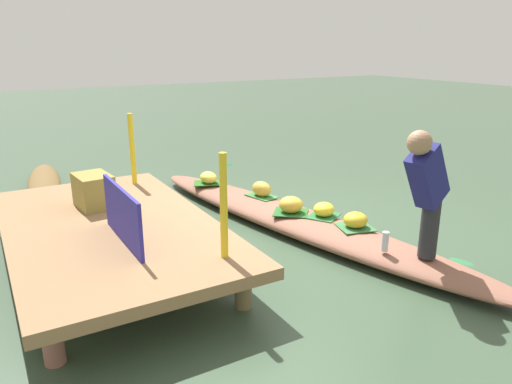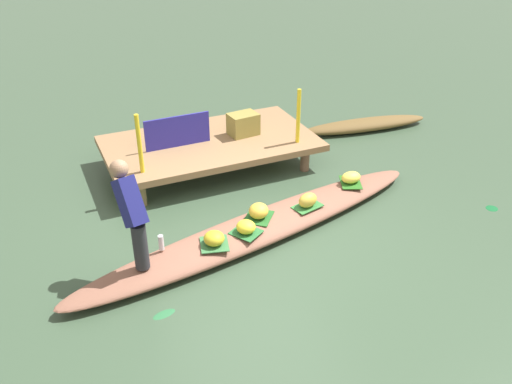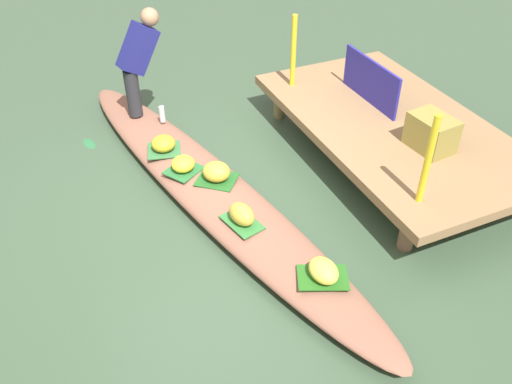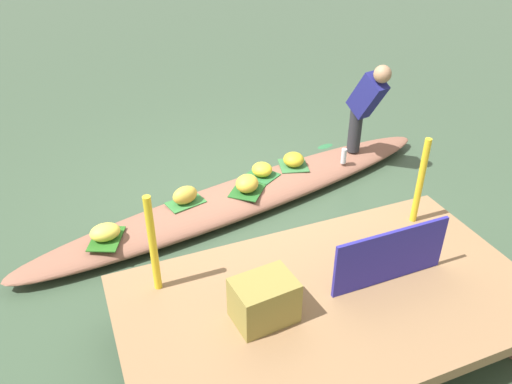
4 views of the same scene
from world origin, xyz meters
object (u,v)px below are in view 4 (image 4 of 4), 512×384
vendor_person (366,103)px  produce_crate (264,300)px  water_bottle (344,156)px  vendor_boat (247,195)px  banana_bunch_0 (294,159)px  banana_bunch_4 (262,169)px  market_banner (390,256)px  banana_bunch_2 (185,195)px  banana_bunch_3 (247,183)px  banana_bunch_1 (105,232)px

vendor_person → produce_crate: bearing=45.3°
water_bottle → produce_crate: (1.95, 2.16, 0.30)m
vendor_person → vendor_boat: bearing=7.3°
vendor_boat → produce_crate: size_ratio=11.83×
banana_bunch_0 → banana_bunch_4: (0.44, 0.07, -0.00)m
banana_bunch_0 → water_bottle: (-0.59, 0.16, 0.01)m
market_banner → banana_bunch_0: bearing=-97.9°
vendor_person → market_banner: 2.57m
banana_bunch_0 → vendor_person: size_ratio=0.21×
banana_bunch_4 → water_bottle: water_bottle is taller
market_banner → produce_crate: size_ratio=2.26×
banana_bunch_4 → water_bottle: 1.03m
banana_bunch_2 → banana_bunch_4: banana_bunch_2 is taller
produce_crate → water_bottle: bearing=-132.1°
banana_bunch_3 → vendor_person: bearing=-170.2°
vendor_boat → water_bottle: bearing=172.1°
vendor_boat → vendor_person: vendor_person is taller
water_bottle → banana_bunch_3: bearing=7.1°
banana_bunch_4 → vendor_person: (-1.33, -0.03, 0.60)m
water_bottle → banana_bunch_4: bearing=-4.8°
vendor_boat → banana_bunch_3: banana_bunch_3 is taller
vendor_person → banana_bunch_0: bearing=-2.8°
water_bottle → produce_crate: bearing=47.9°
banana_bunch_3 → market_banner: size_ratio=0.27×
banana_bunch_4 → vendor_person: 1.46m
banana_bunch_1 → vendor_person: (-3.17, -0.58, 0.60)m
vendor_boat → banana_bunch_2: banana_bunch_2 is taller
banana_bunch_4 → banana_bunch_0: bearing=-170.5°
vendor_boat → banana_bunch_0: 0.76m
banana_bunch_1 → banana_bunch_4: 1.92m
banana_bunch_3 → banana_bunch_4: bearing=-138.5°
banana_bunch_2 → vendor_person: 2.38m
market_banner → water_bottle: bearing=-113.0°
water_bottle → market_banner: bearing=67.6°
banana_bunch_3 → produce_crate: (0.64, 2.00, 0.30)m
banana_bunch_2 → vendor_person: size_ratio=0.23×
vendor_boat → banana_bunch_2: (0.72, 0.05, 0.21)m
produce_crate → banana_bunch_4: bearing=-112.4°
banana_bunch_0 → banana_bunch_1: bearing=15.2°
banana_bunch_2 → market_banner: size_ratio=0.28×
banana_bunch_3 → banana_bunch_4: (-0.28, -0.25, -0.02)m
vendor_boat → banana_bunch_3: size_ratio=19.36×
banana_bunch_2 → vendor_person: bearing=-173.7°
banana_bunch_1 → water_bottle: 2.90m
banana_bunch_0 → market_banner: market_banner is taller
vendor_boat → banana_bunch_1: banana_bunch_1 is taller
banana_bunch_2 → banana_bunch_3: size_ratio=1.03×
vendor_boat → vendor_person: (-1.58, -0.20, 0.79)m
banana_bunch_0 → banana_bunch_2: (1.41, 0.30, 0.01)m
produce_crate → vendor_boat: bearing=-108.0°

